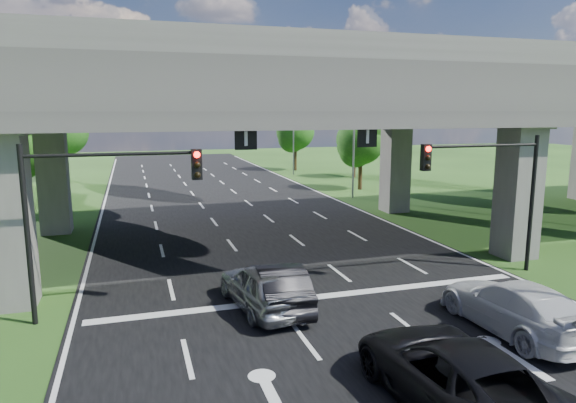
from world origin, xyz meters
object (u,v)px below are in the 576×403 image
signal_left (96,198)px  car_dark (279,286)px  car_silver (262,286)px  car_trailing (456,375)px  signal_right (493,179)px  streetlight_beyond (290,122)px  streetlight_far (350,126)px  car_white (515,307)px

signal_left → car_dark: bearing=-8.9°
car_silver → car_trailing: 7.94m
car_trailing → signal_right: bearing=-133.0°
car_silver → car_dark: size_ratio=1.02×
streetlight_beyond → signal_left: bearing=-116.4°
signal_right → signal_left: (-15.65, 0.00, 0.00)m
streetlight_far → car_white: bearing=-101.8°
streetlight_far → streetlight_beyond: bearing=90.0°
car_silver → car_dark: (0.61, 0.00, -0.04)m
signal_left → car_silver: bearing=-9.9°
signal_right → signal_left: size_ratio=1.00×
car_silver → car_white: 8.39m
car_dark → car_white: 7.86m
signal_left → car_trailing: signal_left is taller
car_trailing → streetlight_far: bearing=-110.3°
streetlight_far → car_silver: streetlight_far is taller
signal_left → car_dark: 6.97m
car_white → signal_left: bearing=-23.2°
streetlight_beyond → car_silver: (-12.51, -37.00, -4.99)m
car_dark → signal_left: bearing=-3.8°
car_dark → car_silver: bearing=5.1°
signal_left → car_dark: (6.03, -0.94, -3.37)m
car_white → car_trailing: bearing=34.9°
car_silver → car_trailing: size_ratio=0.79×
signal_right → streetlight_beyond: 36.17m
car_trailing → streetlight_beyond: bearing=-103.8°
streetlight_beyond → car_dark: (-11.90, -37.00, -5.03)m
streetlight_beyond → car_trailing: size_ratio=1.62×
streetlight_far → car_trailing: (-9.67, -28.41, -4.96)m
signal_left → streetlight_far: streetlight_far is taller
car_dark → car_white: size_ratio=0.85×
streetlight_beyond → car_dark: bearing=-107.8°
car_silver → car_white: (7.27, -4.19, -0.01)m
streetlight_far → signal_left: bearing=-131.8°
signal_left → streetlight_beyond: (17.92, 36.06, 1.66)m
signal_left → car_dark: signal_left is taller
car_dark → car_white: bearing=152.9°
signal_right → car_white: bearing=-120.0°
car_white → car_trailing: size_ratio=0.92×
streetlight_far → car_white: (-5.24, -25.19, -5.00)m
signal_left → car_trailing: size_ratio=0.97×
streetlight_far → streetlight_beyond: size_ratio=1.00×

